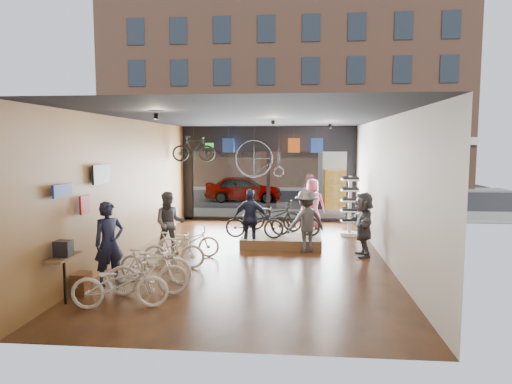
# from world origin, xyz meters

# --- Properties ---
(ground_plane) EXTENTS (7.00, 12.00, 0.04)m
(ground_plane) POSITION_xyz_m (0.00, 0.00, -0.02)
(ground_plane) COLOR black
(ground_plane) RESTS_ON ground
(ceiling) EXTENTS (7.00, 12.00, 0.04)m
(ceiling) POSITION_xyz_m (0.00, 0.00, 3.82)
(ceiling) COLOR black
(ceiling) RESTS_ON ground
(wall_left) EXTENTS (0.04, 12.00, 3.80)m
(wall_left) POSITION_xyz_m (-3.52, 0.00, 1.90)
(wall_left) COLOR olive
(wall_left) RESTS_ON ground
(wall_right) EXTENTS (0.04, 12.00, 3.80)m
(wall_right) POSITION_xyz_m (3.52, 0.00, 1.90)
(wall_right) COLOR beige
(wall_right) RESTS_ON ground
(wall_back) EXTENTS (7.00, 0.04, 3.80)m
(wall_back) POSITION_xyz_m (0.00, -6.02, 1.90)
(wall_back) COLOR beige
(wall_back) RESTS_ON ground
(storefront) EXTENTS (7.00, 0.26, 3.80)m
(storefront) POSITION_xyz_m (0.00, 6.00, 1.90)
(storefront) COLOR black
(storefront) RESTS_ON ground
(exit_sign) EXTENTS (0.35, 0.06, 0.18)m
(exit_sign) POSITION_xyz_m (-2.40, 5.88, 3.05)
(exit_sign) COLOR #198C26
(exit_sign) RESTS_ON storefront
(street_road) EXTENTS (30.00, 18.00, 0.02)m
(street_road) POSITION_xyz_m (0.00, 15.00, -0.01)
(street_road) COLOR black
(street_road) RESTS_ON ground
(sidewalk_near) EXTENTS (30.00, 2.40, 0.12)m
(sidewalk_near) POSITION_xyz_m (0.00, 7.20, 0.06)
(sidewalk_near) COLOR slate
(sidewalk_near) RESTS_ON ground
(sidewalk_far) EXTENTS (30.00, 2.00, 0.12)m
(sidewalk_far) POSITION_xyz_m (0.00, 19.00, 0.06)
(sidewalk_far) COLOR slate
(sidewalk_far) RESTS_ON ground
(opposite_building) EXTENTS (26.00, 5.00, 14.00)m
(opposite_building) POSITION_xyz_m (0.00, 21.50, 7.00)
(opposite_building) COLOR brown
(opposite_building) RESTS_ON ground
(street_car) EXTENTS (4.12, 1.66, 1.41)m
(street_car) POSITION_xyz_m (-1.73, 12.00, 0.70)
(street_car) COLOR gray
(street_car) RESTS_ON street_road
(box_truck) EXTENTS (2.35, 7.05, 2.78)m
(box_truck) POSITION_xyz_m (3.55, 11.00, 1.39)
(box_truck) COLOR silver
(box_truck) RESTS_ON street_road
(floor_bike_0) EXTENTS (1.89, 0.94, 0.95)m
(floor_bike_0) POSITION_xyz_m (-2.15, -4.34, 0.48)
(floor_bike_0) COLOR beige
(floor_bike_0) RESTS_ON ground_plane
(floor_bike_1) EXTENTS (1.70, 0.70, 0.99)m
(floor_bike_1) POSITION_xyz_m (-1.86, -3.59, 0.50)
(floor_bike_1) COLOR beige
(floor_bike_1) RESTS_ON ground_plane
(floor_bike_2) EXTENTS (1.84, 0.92, 0.92)m
(floor_bike_2) POSITION_xyz_m (-1.99, -2.68, 0.46)
(floor_bike_2) COLOR beige
(floor_bike_2) RESTS_ON ground_plane
(floor_bike_3) EXTENTS (1.57, 0.54, 0.93)m
(floor_bike_3) POSITION_xyz_m (-1.89, -1.52, 0.46)
(floor_bike_3) COLOR beige
(floor_bike_3) RESTS_ON ground_plane
(floor_bike_4) EXTENTS (1.76, 0.86, 0.89)m
(floor_bike_4) POSITION_xyz_m (-1.79, -0.39, 0.44)
(floor_bike_4) COLOR beige
(floor_bike_4) RESTS_ON ground_plane
(display_platform) EXTENTS (2.40, 1.80, 0.30)m
(display_platform) POSITION_xyz_m (0.69, 1.44, 0.15)
(display_platform) COLOR #4D321D
(display_platform) RESTS_ON ground_plane
(display_bike_left) EXTENTS (1.78, 0.69, 0.92)m
(display_bike_left) POSITION_xyz_m (-0.09, 0.93, 0.76)
(display_bike_left) COLOR black
(display_bike_left) RESTS_ON display_platform
(display_bike_mid) EXTENTS (1.55, 0.56, 0.91)m
(display_bike_mid) POSITION_xyz_m (1.12, 1.33, 0.76)
(display_bike_mid) COLOR black
(display_bike_mid) RESTS_ON display_platform
(display_bike_right) EXTENTS (1.98, 1.03, 0.99)m
(display_bike_right) POSITION_xyz_m (0.42, 2.12, 0.79)
(display_bike_right) COLOR black
(display_bike_right) RESTS_ON display_platform
(customer_0) EXTENTS (0.80, 0.78, 1.85)m
(customer_0) POSITION_xyz_m (-2.94, -2.93, 0.93)
(customer_0) COLOR #161C33
(customer_0) RESTS_ON ground_plane
(customer_1) EXTENTS (0.97, 0.82, 1.77)m
(customer_1) POSITION_xyz_m (-2.40, -0.06, 0.88)
(customer_1) COLOR #3F3F44
(customer_1) RESTS_ON ground_plane
(customer_2) EXTENTS (1.07, 0.51, 1.77)m
(customer_2) POSITION_xyz_m (-0.20, 0.86, 0.89)
(customer_2) COLOR #161C33
(customer_2) RESTS_ON ground_plane
(customer_3) EXTENTS (1.33, 1.13, 1.79)m
(customer_3) POSITION_xyz_m (1.43, 0.56, 0.90)
(customer_3) COLOR #3F3F44
(customer_3) RESTS_ON ground_plane
(customer_4) EXTENTS (0.97, 0.71, 1.83)m
(customer_4) POSITION_xyz_m (1.73, 4.23, 0.92)
(customer_4) COLOR #CC4C72
(customer_4) RESTS_ON ground_plane
(customer_5) EXTENTS (0.59, 1.68, 1.79)m
(customer_5) POSITION_xyz_m (3.00, 0.19, 0.89)
(customer_5) COLOR #3F3F44
(customer_5) RESTS_ON ground_plane
(sunglasses_rack) EXTENTS (0.68, 0.60, 2.03)m
(sunglasses_rack) POSITION_xyz_m (2.95, 3.08, 1.02)
(sunglasses_rack) COLOR white
(sunglasses_rack) RESTS_ON ground_plane
(wall_merch) EXTENTS (0.40, 2.40, 2.60)m
(wall_merch) POSITION_xyz_m (-3.38, -3.50, 1.30)
(wall_merch) COLOR navy
(wall_merch) RESTS_ON wall_left
(penny_farthing) EXTENTS (1.81, 0.06, 1.45)m
(penny_farthing) POSITION_xyz_m (-0.19, 4.96, 2.50)
(penny_farthing) COLOR black
(penny_farthing) RESTS_ON ceiling
(hung_bike) EXTENTS (1.64, 0.77, 0.95)m
(hung_bike) POSITION_xyz_m (-2.66, 4.20, 2.93)
(hung_bike) COLOR black
(hung_bike) RESTS_ON ceiling
(jersey_left) EXTENTS (0.45, 0.03, 0.55)m
(jersey_left) POSITION_xyz_m (-1.52, 5.20, 3.05)
(jersey_left) COLOR #1E3F99
(jersey_left) RESTS_ON ceiling
(jersey_mid) EXTENTS (0.45, 0.03, 0.55)m
(jersey_mid) POSITION_xyz_m (1.03, 5.20, 3.05)
(jersey_mid) COLOR #CC5919
(jersey_mid) RESTS_ON ceiling
(jersey_right) EXTENTS (0.45, 0.03, 0.55)m
(jersey_right) POSITION_xyz_m (1.91, 5.20, 3.05)
(jersey_right) COLOR #1E3F99
(jersey_right) RESTS_ON ceiling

